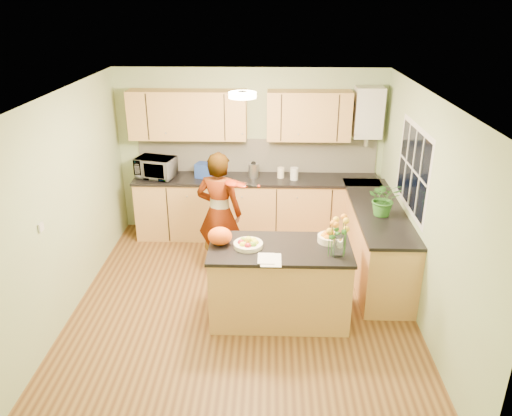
{
  "coord_description": "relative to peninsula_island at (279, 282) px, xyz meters",
  "views": [
    {
      "loc": [
        0.31,
        -5.05,
        3.43
      ],
      "look_at": [
        0.14,
        0.5,
        1.07
      ],
      "focal_mm": 35.0,
      "sensor_mm": 36.0,
      "label": 1
    }
  ],
  "objects": [
    {
      "name": "floor",
      "position": [
        -0.42,
        0.19,
        -0.45
      ],
      "size": [
        4.5,
        4.5,
        0.0
      ],
      "primitive_type": "plane",
      "color": "#533117",
      "rests_on": "ground"
    },
    {
      "name": "ceiling",
      "position": [
        -0.42,
        0.19,
        2.05
      ],
      "size": [
        4.0,
        4.5,
        0.02
      ],
      "primitive_type": "cube",
      "color": "silver",
      "rests_on": "wall_back"
    },
    {
      "name": "wall_back",
      "position": [
        -0.42,
        2.44,
        0.8
      ],
      "size": [
        4.0,
        0.02,
        2.5
      ],
      "primitive_type": "cube",
      "color": "#9AAC7B",
      "rests_on": "floor"
    },
    {
      "name": "wall_front",
      "position": [
        -0.42,
        -2.06,
        0.8
      ],
      "size": [
        4.0,
        0.02,
        2.5
      ],
      "primitive_type": "cube",
      "color": "#9AAC7B",
      "rests_on": "floor"
    },
    {
      "name": "wall_left",
      "position": [
        -2.42,
        0.19,
        0.8
      ],
      "size": [
        0.02,
        4.5,
        2.5
      ],
      "primitive_type": "cube",
      "color": "#9AAC7B",
      "rests_on": "floor"
    },
    {
      "name": "wall_right",
      "position": [
        1.58,
        0.19,
        0.8
      ],
      "size": [
        0.02,
        4.5,
        2.5
      ],
      "primitive_type": "cube",
      "color": "#9AAC7B",
      "rests_on": "floor"
    },
    {
      "name": "back_counter",
      "position": [
        -0.32,
        2.14,
        0.02
      ],
      "size": [
        3.64,
        0.62,
        0.94
      ],
      "color": "tan",
      "rests_on": "floor"
    },
    {
      "name": "right_counter",
      "position": [
        1.28,
        1.04,
        0.02
      ],
      "size": [
        0.62,
        2.24,
        0.94
      ],
      "color": "tan",
      "rests_on": "floor"
    },
    {
      "name": "splashback",
      "position": [
        -0.32,
        2.43,
        0.75
      ],
      "size": [
        3.6,
        0.02,
        0.52
      ],
      "primitive_type": "cube",
      "color": "beige",
      "rests_on": "back_counter"
    },
    {
      "name": "upper_cabinets",
      "position": [
        -0.6,
        2.27,
        1.4
      ],
      "size": [
        3.2,
        0.34,
        0.7
      ],
      "color": "tan",
      "rests_on": "wall_back"
    },
    {
      "name": "boiler",
      "position": [
        1.28,
        2.28,
        1.45
      ],
      "size": [
        0.4,
        0.3,
        0.86
      ],
      "color": "silver",
      "rests_on": "wall_back"
    },
    {
      "name": "window_right",
      "position": [
        1.57,
        0.79,
        1.1
      ],
      "size": [
        0.01,
        1.3,
        1.05
      ],
      "color": "silver",
      "rests_on": "wall_right"
    },
    {
      "name": "light_switch",
      "position": [
        -2.41,
        -0.41,
        0.85
      ],
      "size": [
        0.02,
        0.09,
        0.09
      ],
      "primitive_type": "cube",
      "color": "silver",
      "rests_on": "wall_left"
    },
    {
      "name": "ceiling_lamp",
      "position": [
        -0.42,
        0.49,
        2.01
      ],
      "size": [
        0.3,
        0.3,
        0.07
      ],
      "color": "#FFEABF",
      "rests_on": "ceiling"
    },
    {
      "name": "peninsula_island",
      "position": [
        0.0,
        0.0,
        0.0
      ],
      "size": [
        1.57,
        0.8,
        0.9
      ],
      "color": "tan",
      "rests_on": "floor"
    },
    {
      "name": "fruit_dish",
      "position": [
        -0.35,
        -0.0,
        0.49
      ],
      "size": [
        0.32,
        0.32,
        0.11
      ],
      "color": "#F8EAC6",
      "rests_on": "peninsula_island"
    },
    {
      "name": "orange_bowl",
      "position": [
        0.55,
        0.15,
        0.51
      ],
      "size": [
        0.26,
        0.26,
        0.15
      ],
      "color": "#F8EAC6",
      "rests_on": "peninsula_island"
    },
    {
      "name": "flower_vase",
      "position": [
        0.6,
        -0.18,
        0.78
      ],
      "size": [
        0.27,
        0.27,
        0.5
      ],
      "rotation": [
        0.0,
        0.0,
        -0.43
      ],
      "color": "silver",
      "rests_on": "peninsula_island"
    },
    {
      "name": "orange_bag",
      "position": [
        -0.66,
        0.05,
        0.55
      ],
      "size": [
        0.31,
        0.28,
        0.2
      ],
      "primitive_type": "ellipsoid",
      "rotation": [
        0.0,
        0.0,
        -0.2
      ],
      "color": "#F45814",
      "rests_on": "peninsula_island"
    },
    {
      "name": "papers",
      "position": [
        -0.1,
        -0.3,
        0.45
      ],
      "size": [
        0.21,
        0.29,
        0.01
      ],
      "primitive_type": "cube",
      "color": "white",
      "rests_on": "peninsula_island"
    },
    {
      "name": "violinist",
      "position": [
        -0.78,
        1.07,
        0.38
      ],
      "size": [
        0.67,
        0.52,
        1.65
      ],
      "primitive_type": "imported",
      "rotation": [
        0.0,
        0.0,
        2.92
      ],
      "color": "#E3A88B",
      "rests_on": "floor"
    },
    {
      "name": "violin",
      "position": [
        -0.58,
        0.85,
        0.87
      ],
      "size": [
        0.57,
        0.5,
        0.14
      ],
      "primitive_type": null,
      "rotation": [
        0.17,
        0.0,
        -0.61
      ],
      "color": "#531205",
      "rests_on": "violinist"
    },
    {
      "name": "microwave",
      "position": [
        -1.82,
        2.12,
        0.64
      ],
      "size": [
        0.62,
        0.5,
        0.3
      ],
      "primitive_type": "imported",
      "rotation": [
        0.0,
        0.0,
        -0.25
      ],
      "color": "silver",
      "rests_on": "back_counter"
    },
    {
      "name": "blue_box",
      "position": [
        -1.08,
        2.15,
        0.6
      ],
      "size": [
        0.31,
        0.26,
        0.21
      ],
      "primitive_type": "cube",
      "rotation": [
        0.0,
        0.0,
        -0.27
      ],
      "color": "navy",
      "rests_on": "back_counter"
    },
    {
      "name": "kettle",
      "position": [
        -0.37,
        2.17,
        0.61
      ],
      "size": [
        0.15,
        0.15,
        0.28
      ],
      "rotation": [
        0.0,
        0.0,
        -0.13
      ],
      "color": "#B5B6BA",
      "rests_on": "back_counter"
    },
    {
      "name": "jar_cream",
      "position": [
        0.04,
        2.16,
        0.57
      ],
      "size": [
        0.11,
        0.11,
        0.16
      ],
      "primitive_type": "cylinder",
      "rotation": [
        0.0,
        0.0,
        0.14
      ],
      "color": "#F8EAC6",
      "rests_on": "back_counter"
    },
    {
      "name": "jar_white",
      "position": [
        0.23,
        2.08,
        0.58
      ],
      "size": [
        0.13,
        0.13,
        0.18
      ],
      "primitive_type": "cylinder",
      "rotation": [
        0.0,
        0.0,
        -0.14
      ],
      "color": "silver",
      "rests_on": "back_counter"
    },
    {
      "name": "potted_plant",
      "position": [
        1.28,
        0.82,
        0.71
      ],
      "size": [
        0.42,
        0.37,
        0.44
      ],
      "primitive_type": "imported",
      "rotation": [
        0.0,
        0.0,
        -0.06
      ],
      "color": "#2E6C24",
      "rests_on": "right_counter"
    }
  ]
}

